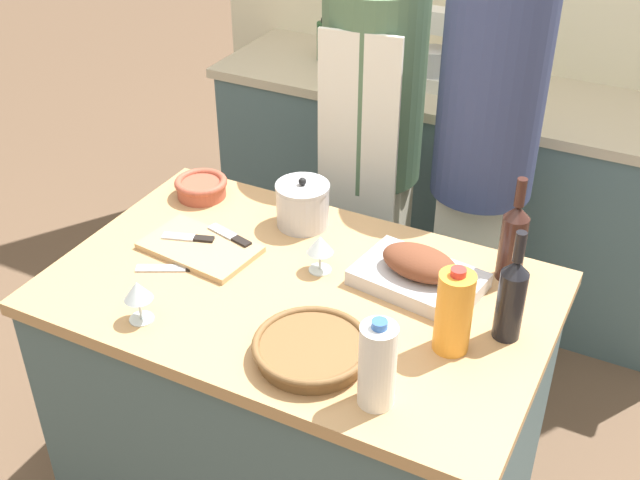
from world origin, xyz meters
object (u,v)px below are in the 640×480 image
at_px(stock_pot, 303,205).
at_px(knife_paring, 190,238).
at_px(knife_chef, 180,268).
at_px(wine_glass_right, 320,246).
at_px(milk_jug, 377,365).
at_px(wicker_basket, 312,349).
at_px(stand_mixer, 439,56).
at_px(condiment_bottle_extra, 324,41).
at_px(person_cook_guest, 484,155).
at_px(condiment_bottle_tall, 363,54).
at_px(person_cook_aproned, 371,143).
at_px(cutting_board, 200,248).
at_px(wine_bottle_dark, 511,297).
at_px(knife_bread, 231,236).
at_px(wine_bottle_green, 513,240).
at_px(juice_jug, 454,312).
at_px(roasting_pan, 419,273).
at_px(wine_glass_left, 138,292).
at_px(condiment_bottle_short, 416,55).
at_px(mixing_bowl, 201,187).

height_order(stock_pot, knife_paring, stock_pot).
height_order(knife_chef, knife_paring, knife_paring).
bearing_deg(knife_paring, wine_glass_right, 7.69).
relative_size(milk_jug, knife_chef, 1.08).
xyz_separation_m(wicker_basket, stand_mixer, (-0.28, 1.64, 0.15)).
relative_size(condiment_bottle_extra, person_cook_guest, 0.11).
bearing_deg(condiment_bottle_tall, milk_jug, -64.43).
bearing_deg(person_cook_aproned, condiment_bottle_tall, 110.26).
bearing_deg(person_cook_aproned, condiment_bottle_extra, 121.12).
height_order(cutting_board, wine_bottle_dark, wine_bottle_dark).
xyz_separation_m(knife_bread, condiment_bottle_extra, (-0.38, 1.36, 0.11)).
bearing_deg(cutting_board, wine_bottle_green, 18.62).
bearing_deg(stand_mixer, condiment_bottle_tall, -174.75).
xyz_separation_m(wine_glass_right, stand_mixer, (-0.13, 1.30, 0.09)).
bearing_deg(juice_jug, condiment_bottle_tall, 122.10).
bearing_deg(wicker_basket, wine_glass_right, 113.97).
height_order(milk_jug, person_cook_aproned, person_cook_aproned).
distance_m(roasting_pan, knife_chef, 0.67).
relative_size(wicker_basket, cutting_board, 0.83).
height_order(juice_jug, wine_glass_left, juice_jug).
distance_m(condiment_bottle_short, person_cook_aproned, 0.71).
distance_m(wine_bottle_dark, condiment_bottle_tall, 1.65).
bearing_deg(condiment_bottle_extra, stand_mixer, -7.33).
height_order(wine_glass_right, knife_bread, wine_glass_right).
height_order(wicker_basket, wine_bottle_green, wine_bottle_green).
bearing_deg(wicker_basket, condiment_bottle_short, 103.42).
xyz_separation_m(wicker_basket, wine_bottle_dark, (0.40, 0.30, 0.09)).
xyz_separation_m(wicker_basket, milk_jug, (0.20, -0.07, 0.08)).
bearing_deg(wine_glass_right, condiment_bottle_extra, 116.50).
bearing_deg(stock_pot, mixing_bowl, 179.62).
height_order(stock_pot, wine_glass_right, stock_pot).
relative_size(cutting_board, stand_mixer, 1.10).
distance_m(mixing_bowl, knife_chef, 0.42).
xyz_separation_m(knife_chef, condiment_bottle_extra, (-0.33, 1.55, 0.13)).
relative_size(wine_glass_right, knife_bread, 0.70).
xyz_separation_m(wine_glass_left, condiment_bottle_extra, (-0.37, 1.78, 0.04)).
relative_size(wine_glass_left, condiment_bottle_extra, 0.64).
height_order(wine_bottle_dark, person_cook_guest, person_cook_guest).
relative_size(wine_bottle_green, wine_glass_right, 2.72).
relative_size(roasting_pan, cutting_board, 1.04).
bearing_deg(condiment_bottle_short, person_cook_aproned, -81.32).
distance_m(knife_paring, condiment_bottle_short, 1.46).
xyz_separation_m(roasting_pan, milk_jug, (0.08, -0.46, 0.07)).
relative_size(roasting_pan, stand_mixer, 1.14).
bearing_deg(juice_jug, knife_bread, 168.17).
relative_size(cutting_board, knife_paring, 2.24).
bearing_deg(wine_bottle_green, cutting_board, -161.38).
relative_size(wine_glass_left, person_cook_aproned, 0.07).
relative_size(wine_bottle_green, stand_mixer, 0.97).
distance_m(cutting_board, stand_mixer, 1.40).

